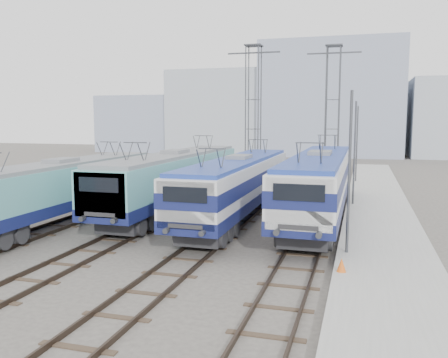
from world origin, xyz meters
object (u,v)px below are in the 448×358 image
locomotive_center_right (238,182)px  safety_cone (342,265)px  mast_mid (354,155)px  locomotive_far_right (319,179)px  catenary_tower_east (332,110)px  mast_rear (357,146)px  locomotive_far_left (60,187)px  catenary_tower_west (253,110)px  locomotive_center_left (174,176)px  mast_front (349,176)px

locomotive_center_right → safety_cone: 11.10m
mast_mid → safety_cone: 14.98m
locomotive_center_right → locomotive_far_right: 4.68m
catenary_tower_east → mast_rear: bearing=43.6°
mast_mid → mast_rear: bearing=90.0°
locomotive_far_left → catenary_tower_west: 19.63m
locomotive_center_left → mast_rear: (10.85, 16.43, 1.23)m
locomotive_far_right → mast_front: mast_front is taller
locomotive_center_right → locomotive_far_right: size_ratio=0.94×
locomotive_far_left → safety_cone: 16.07m
locomotive_center_right → mast_front: bearing=-44.9°
locomotive_center_right → mast_mid: bearing=41.8°
locomotive_far_right → mast_front: size_ratio=2.67×
locomotive_center_left → mast_rear: 19.73m
catenary_tower_west → safety_cone: 24.98m
locomotive_far_left → locomotive_center_left: locomotive_center_left is taller
locomotive_center_right → locomotive_far_left: bearing=-154.9°
mast_mid → safety_cone: bearing=-90.4°
catenary_tower_east → locomotive_center_right: bearing=-105.2°
mast_rear → locomotive_far_left: bearing=-125.1°
mast_rear → locomotive_far_right: bearing=-96.4°
catenary_tower_west → mast_rear: catenary_tower_west is taller
locomotive_far_left → mast_front: mast_front is taller
catenary_tower_west → mast_front: bearing=-66.7°
mast_rear → safety_cone: (-0.10, -26.69, -2.95)m
locomotive_far_right → mast_rear: (1.85, 16.38, 1.12)m
catenary_tower_west → mast_rear: size_ratio=1.71×
catenary_tower_east → locomotive_far_left: bearing=-123.7°
locomotive_far_right → safety_cone: 10.62m
catenary_tower_west → mast_front: (8.60, -20.00, -3.14)m
locomotive_far_left → mast_front: size_ratio=2.45×
safety_cone → locomotive_far_right: bearing=99.6°
catenary_tower_west → catenary_tower_east: 6.80m
locomotive_center_right → safety_cone: bearing=-55.3°
catenary_tower_west → mast_mid: bearing=-42.9°
locomotive_far_left → locomotive_center_right: size_ratio=0.98×
locomotive_far_left → locomotive_center_right: locomotive_center_right is taller
locomotive_center_left → mast_front: size_ratio=2.60×
locomotive_far_right → mast_mid: 4.88m
mast_front → safety_cone: size_ratio=13.95×
locomotive_far_left → mast_rear: mast_rear is taller
mast_front → mast_mid: bearing=90.0°
locomotive_far_right → mast_mid: mast_mid is taller
locomotive_center_right → mast_rear: (6.35, 17.67, 1.26)m
catenary_tower_east → mast_front: catenary_tower_east is taller
locomotive_far_left → catenary_tower_west: (6.75, 17.88, 4.50)m
locomotive_center_left → catenary_tower_east: (8.75, 14.43, 4.37)m
safety_cone → locomotive_center_left: bearing=136.3°
locomotive_center_left → catenary_tower_west: size_ratio=1.52×
mast_mid → mast_rear: 12.00m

